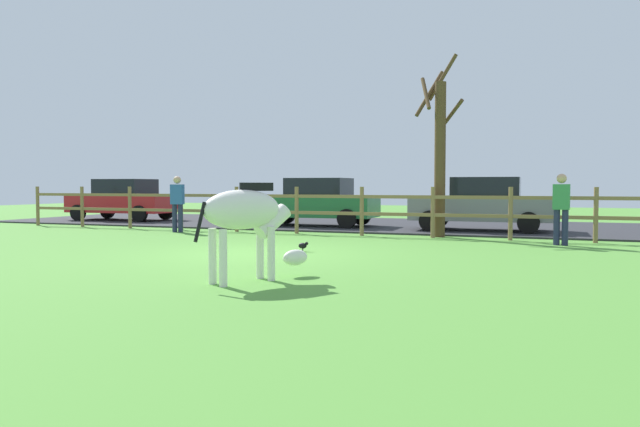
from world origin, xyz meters
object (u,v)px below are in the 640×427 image
object	(u,v)px
zebra	(247,217)
parked_car_green	(316,202)
parked_car_red	(123,199)
visitor_left_of_tree	(177,201)
crow_on_grass	(303,245)
bare_tree	(440,151)
visitor_right_of_tree	(561,206)
parked_car_grey	(482,203)

from	to	relation	value
zebra	parked_car_green	distance (m)	11.29
parked_car_red	visitor_left_of_tree	size ratio (longest dim) A/B	2.49
parked_car_red	parked_car_green	distance (m)	8.07
visitor_left_of_tree	zebra	bearing A→B (deg)	-49.52
parked_car_green	parked_car_red	bearing A→B (deg)	177.54
parked_car_green	visitor_left_of_tree	bearing A→B (deg)	-131.01
crow_on_grass	parked_car_red	world-z (taller)	parked_car_red
bare_tree	parked_car_red	xyz separation A→B (m)	(-12.49, 2.56, -1.44)
parked_car_green	visitor_right_of_tree	size ratio (longest dim) A/B	2.48
crow_on_grass	visitor_left_of_tree	distance (m)	6.50
bare_tree	visitor_left_of_tree	bearing A→B (deg)	-170.63
crow_on_grass	visitor_left_of_tree	world-z (taller)	visitor_left_of_tree
zebra	parked_car_green	world-z (taller)	parked_car_green
bare_tree	crow_on_grass	xyz separation A→B (m)	(-1.95, -4.66, -2.16)
bare_tree	zebra	bearing A→B (deg)	-97.50
crow_on_grass	visitor_right_of_tree	size ratio (longest dim) A/B	0.13
parked_car_grey	visitor_left_of_tree	bearing A→B (deg)	-158.12
parked_car_grey	parked_car_green	bearing A→B (deg)	178.81
bare_tree	crow_on_grass	size ratio (longest dim) A/B	22.74
bare_tree	visitor_right_of_tree	size ratio (longest dim) A/B	2.98
parked_car_grey	visitor_right_of_tree	world-z (taller)	visitor_right_of_tree
zebra	parked_car_red	bearing A→B (deg)	135.54
bare_tree	visitor_right_of_tree	world-z (taller)	bare_tree
zebra	parked_car_red	world-z (taller)	parked_car_red
parked_car_grey	visitor_left_of_tree	size ratio (longest dim) A/B	2.47
bare_tree	zebra	size ratio (longest dim) A/B	2.77
zebra	bare_tree	bearing A→B (deg)	82.50
bare_tree	parked_car_grey	size ratio (longest dim) A/B	1.21
parked_car_green	visitor_right_of_tree	distance (m)	8.23
zebra	parked_car_red	size ratio (longest dim) A/B	0.43
parked_car_green	visitor_left_of_tree	world-z (taller)	visitor_left_of_tree
bare_tree	visitor_right_of_tree	bearing A→B (deg)	-22.86
visitor_left_of_tree	parked_car_green	bearing A→B (deg)	48.99
visitor_left_of_tree	visitor_right_of_tree	size ratio (longest dim) A/B	1.00
zebra	parked_car_red	xyz separation A→B (m)	(-11.36, 11.15, -0.08)
parked_car_green	visitor_left_of_tree	distance (m)	4.55
visitor_right_of_tree	bare_tree	bearing A→B (deg)	157.14
crow_on_grass	parked_car_red	xyz separation A→B (m)	(-10.54, 7.22, 0.72)
bare_tree	parked_car_grey	bearing A→B (deg)	67.58
bare_tree	parked_car_green	xyz separation A→B (m)	(-4.43, 2.21, -1.44)
visitor_right_of_tree	parked_car_grey	bearing A→B (deg)	122.54
parked_car_grey	visitor_right_of_tree	distance (m)	4.01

